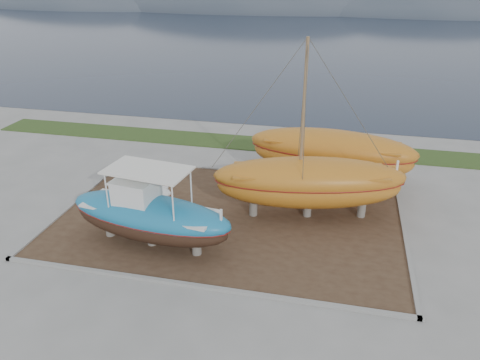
% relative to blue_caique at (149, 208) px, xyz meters
% --- Properties ---
extents(ground, '(140.00, 140.00, 0.00)m').
position_rel_blue_caique_xyz_m(ground, '(3.06, -0.58, -2.07)').
color(ground, gray).
rests_on(ground, ground).
extents(dirt_patch, '(18.00, 12.00, 0.06)m').
position_rel_blue_caique_xyz_m(dirt_patch, '(3.06, 3.42, -2.04)').
color(dirt_patch, '#422D1E').
rests_on(dirt_patch, ground).
extents(curb_frame, '(18.60, 12.60, 0.15)m').
position_rel_blue_caique_xyz_m(curb_frame, '(3.06, 3.42, -1.99)').
color(curb_frame, gray).
rests_on(curb_frame, ground).
extents(grass_strip, '(44.00, 3.00, 0.08)m').
position_rel_blue_caique_xyz_m(grass_strip, '(3.06, 14.92, -2.03)').
color(grass_strip, '#284219').
rests_on(grass_strip, ground).
extents(sea, '(260.00, 100.00, 0.04)m').
position_rel_blue_caique_xyz_m(sea, '(3.06, 69.42, -2.07)').
color(sea, '#1B2537').
rests_on(sea, ground).
extents(mountain_ridge, '(200.00, 36.00, 20.00)m').
position_rel_blue_caique_xyz_m(mountain_ridge, '(3.06, 124.42, -2.07)').
color(mountain_ridge, '#333D49').
rests_on(mountain_ridge, ground).
extents(blue_caique, '(8.62, 3.71, 4.02)m').
position_rel_blue_caique_xyz_m(blue_caique, '(0.00, 0.00, 0.00)').
color(blue_caique, teal).
rests_on(blue_caique, dirt_patch).
extents(white_dinghy, '(4.12, 1.94, 1.19)m').
position_rel_blue_caique_xyz_m(white_dinghy, '(-2.34, 3.91, -1.41)').
color(white_dinghy, white).
rests_on(white_dinghy, dirt_patch).
extents(orange_sailboat, '(10.53, 4.91, 9.44)m').
position_rel_blue_caique_xyz_m(orange_sailboat, '(7.13, 4.54, 2.71)').
color(orange_sailboat, '#B2691B').
rests_on(orange_sailboat, dirt_patch).
extents(orange_bare_hull, '(10.37, 3.96, 3.32)m').
position_rel_blue_caique_xyz_m(orange_bare_hull, '(8.06, 9.06, -0.35)').
color(orange_bare_hull, '#B2691B').
rests_on(orange_bare_hull, dirt_patch).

